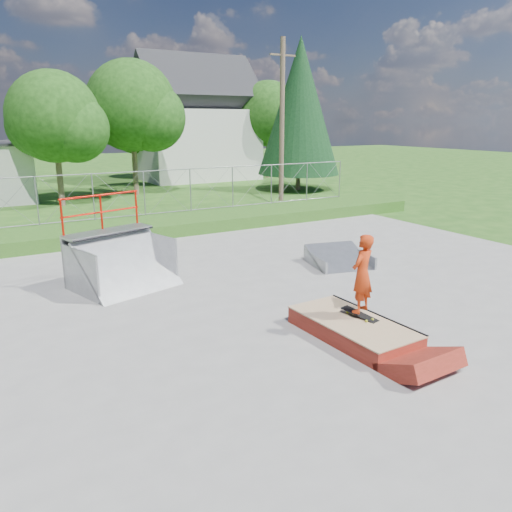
{
  "coord_description": "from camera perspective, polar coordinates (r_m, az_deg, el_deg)",
  "views": [
    {
      "loc": [
        -6.08,
        -9.05,
        4.21
      ],
      "look_at": [
        -0.35,
        0.88,
        1.1
      ],
      "focal_mm": 35.0,
      "sensor_mm": 36.0,
      "label": 1
    }
  ],
  "objects": [
    {
      "name": "grass_berm",
      "position": [
        19.91,
        -11.59,
        3.4
      ],
      "size": [
        24.0,
        3.0,
        0.5
      ],
      "primitive_type": "cube",
      "color": "#224F16",
      "rests_on": "ground"
    },
    {
      "name": "gable_house",
      "position": [
        38.15,
        -6.89,
        14.51
      ],
      "size": [
        8.4,
        6.08,
        8.94
      ],
      "color": "#B8B8B4",
      "rests_on": "ground"
    },
    {
      "name": "ground",
      "position": [
        11.68,
        3.69,
        -5.97
      ],
      "size": [
        120.0,
        120.0,
        0.0
      ],
      "primitive_type": "plane",
      "color": "#224F16",
      "rests_on": "ground"
    },
    {
      "name": "skater",
      "position": [
        10.06,
        12.02,
        -2.39
      ],
      "size": [
        0.68,
        0.56,
        1.58
      ],
      "primitive_type": "imported",
      "rotation": [
        0.0,
        0.0,
        3.51
      ],
      "color": "red",
      "rests_on": "grind_box"
    },
    {
      "name": "conifer_tree",
      "position": [
        31.72,
        5.02,
        16.64
      ],
      "size": [
        5.04,
        5.04,
        9.1
      ],
      "color": "brown",
      "rests_on": "ground"
    },
    {
      "name": "tree_left_near",
      "position": [
        27.23,
        -21.5,
        14.23
      ],
      "size": [
        4.76,
        4.48,
        6.65
      ],
      "color": "brown",
      "rests_on": "ground"
    },
    {
      "name": "tree_right_far",
      "position": [
        38.66,
        1.87,
        15.66
      ],
      "size": [
        5.1,
        4.8,
        7.12
      ],
      "color": "brown",
      "rests_on": "ground"
    },
    {
      "name": "tree_back_mid",
      "position": [
        38.6,
        -13.34,
        13.93
      ],
      "size": [
        4.08,
        3.84,
        5.7
      ],
      "color": "brown",
      "rests_on": "ground"
    },
    {
      "name": "chain_link_fence",
      "position": [
        20.66,
        -12.66,
        7.0
      ],
      "size": [
        20.0,
        0.06,
        1.8
      ],
      "primitive_type": null,
      "color": "gray",
      "rests_on": "grass_berm"
    },
    {
      "name": "flat_bank_ramp",
      "position": [
        15.13,
        9.5,
        -0.22
      ],
      "size": [
        1.98,
        2.06,
        0.5
      ],
      "primitive_type": null,
      "rotation": [
        0.0,
        0.0,
        -0.24
      ],
      "color": "gray",
      "rests_on": "concrete_pad"
    },
    {
      "name": "grind_box",
      "position": [
        10.22,
        10.96,
        -8.23
      ],
      "size": [
        1.39,
        2.69,
        0.39
      ],
      "rotation": [
        0.0,
        0.0,
        0.04
      ],
      "color": "maroon",
      "rests_on": "concrete_pad"
    },
    {
      "name": "concrete_pad",
      "position": [
        11.68,
        3.69,
        -5.88
      ],
      "size": [
        20.0,
        16.0,
        0.04
      ],
      "primitive_type": "cube",
      "color": "gray",
      "rests_on": "ground"
    },
    {
      "name": "utility_pole",
      "position": [
        25.05,
        2.97,
        14.68
      ],
      "size": [
        0.24,
        0.24,
        8.0
      ],
      "primitive_type": "cylinder",
      "color": "brown",
      "rests_on": "ground"
    },
    {
      "name": "quarter_pipe",
      "position": [
        13.18,
        -14.97,
        1.35
      ],
      "size": [
        2.83,
        2.58,
        2.35
      ],
      "primitive_type": null,
      "rotation": [
        0.0,
        0.0,
        0.29
      ],
      "color": "gray",
      "rests_on": "concrete_pad"
    },
    {
      "name": "skateboard",
      "position": [
        10.32,
        11.78,
        -6.59
      ],
      "size": [
        0.41,
        0.82,
        0.13
      ],
      "primitive_type": "cube",
      "rotation": [
        0.14,
        0.0,
        0.25
      ],
      "color": "black",
      "rests_on": "grind_box"
    },
    {
      "name": "tree_center",
      "position": [
        30.19,
        -13.41,
        15.99
      ],
      "size": [
        5.44,
        5.12,
        7.6
      ],
      "color": "brown",
      "rests_on": "ground"
    }
  ]
}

